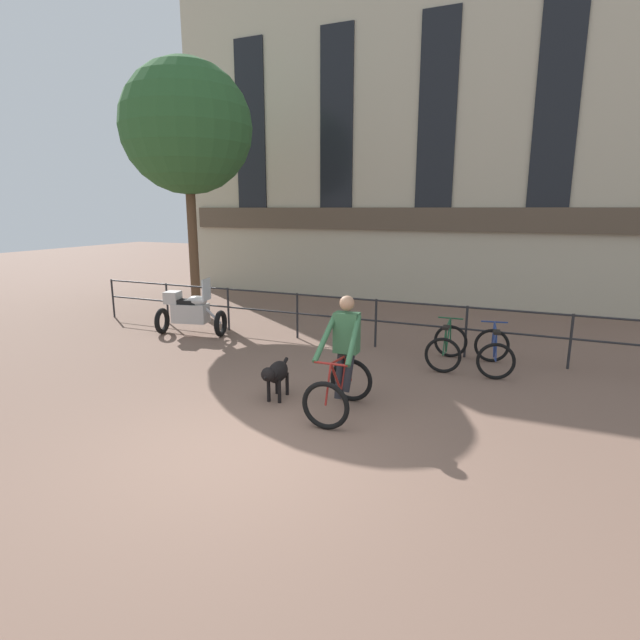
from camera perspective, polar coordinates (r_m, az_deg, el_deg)
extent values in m
plane|color=#7A5B4C|center=(6.42, -8.38, -14.64)|extent=(60.00, 60.00, 0.00)
cylinder|color=#232326|center=(14.77, -22.59, 2.31)|extent=(0.05, 0.05, 1.05)
cylinder|color=#232326|center=(13.48, -17.05, 1.83)|extent=(0.05, 0.05, 1.05)
cylinder|color=#232326|center=(12.35, -10.43, 1.22)|extent=(0.05, 0.05, 1.05)
cylinder|color=#232326|center=(11.42, -2.62, 0.49)|extent=(0.05, 0.05, 1.05)
cylinder|color=#232326|center=(10.74, 6.39, -0.36)|extent=(0.05, 0.05, 1.05)
cylinder|color=#232326|center=(10.35, 16.33, -1.29)|extent=(0.05, 0.05, 1.05)
cylinder|color=#232326|center=(10.30, 26.71, -2.22)|extent=(0.05, 0.05, 1.05)
cylinder|color=#232326|center=(10.64, 6.45, 2.24)|extent=(15.00, 0.04, 0.04)
cylinder|color=#232326|center=(10.72, 6.39, -0.09)|extent=(15.00, 0.04, 0.04)
cube|color=#BCB299|center=(16.24, 13.39, 19.88)|extent=(18.00, 0.60, 10.12)
cube|color=brown|center=(15.74, 12.68, 11.16)|extent=(17.10, 0.12, 0.70)
cube|color=black|center=(18.29, -7.94, 20.84)|extent=(1.10, 0.06, 5.67)
cube|color=black|center=(16.89, 1.90, 21.64)|extent=(1.10, 0.06, 5.67)
cube|color=black|center=(15.99, 13.25, 21.84)|extent=(1.10, 0.06, 5.67)
cube|color=black|center=(15.69, 25.45, 21.19)|extent=(1.10, 0.06, 5.67)
torus|color=black|center=(6.79, 0.63, -9.75)|extent=(0.68, 0.09, 0.68)
torus|color=black|center=(7.76, 3.58, -6.85)|extent=(0.68, 0.09, 0.68)
cylinder|color=maroon|center=(7.08, 1.89, -6.73)|extent=(0.05, 0.49, 0.60)
cylinder|color=maroon|center=(7.39, 2.76, -6.19)|extent=(0.04, 0.23, 0.52)
cylinder|color=maroon|center=(7.09, 2.18, -4.54)|extent=(0.06, 0.66, 0.10)
cylinder|color=maroon|center=(7.57, 3.05, -7.55)|extent=(0.04, 0.44, 0.08)
cylinder|color=maroon|center=(7.58, 3.31, -5.50)|extent=(0.03, 0.27, 0.47)
cylinder|color=maroon|center=(6.78, 0.94, -7.39)|extent=(0.04, 0.23, 0.54)
cylinder|color=maroon|center=(6.78, 1.24, -5.03)|extent=(0.48, 0.05, 0.03)
cube|color=black|center=(7.39, 3.04, -3.94)|extent=(0.13, 0.24, 0.05)
cube|color=#33603D|center=(7.31, 3.07, -1.46)|extent=(0.37, 0.23, 0.60)
sphere|color=#A87A5B|center=(7.21, 3.11, 1.94)|extent=(0.22, 0.22, 0.22)
cylinder|color=#33603D|center=(7.08, 0.60, -2.01)|extent=(0.12, 0.72, 0.60)
cylinder|color=#33603D|center=(6.94, 3.83, -2.34)|extent=(0.17, 0.72, 0.60)
cylinder|color=black|center=(7.42, 2.25, -6.31)|extent=(0.15, 0.32, 0.69)
cylinder|color=black|center=(7.36, 3.29, -6.00)|extent=(0.13, 0.31, 0.58)
ellipsoid|color=black|center=(7.85, -4.85, -5.92)|extent=(0.34, 0.58, 0.32)
cylinder|color=black|center=(7.65, -5.44, -6.25)|extent=(0.20, 0.19, 0.18)
sphere|color=black|center=(7.47, -5.95, -6.21)|extent=(0.21, 0.21, 0.21)
cone|color=black|center=(7.39, -6.23, -6.55)|extent=(0.13, 0.14, 0.12)
cylinder|color=black|center=(8.12, -4.02, -4.79)|extent=(0.08, 0.19, 0.12)
cylinder|color=black|center=(7.81, -5.89, -7.98)|extent=(0.06, 0.06, 0.37)
cylinder|color=black|center=(7.75, -4.67, -8.13)|extent=(0.06, 0.06, 0.37)
cylinder|color=black|center=(8.11, -4.96, -7.15)|extent=(0.06, 0.06, 0.37)
cylinder|color=black|center=(8.06, -3.78, -7.28)|extent=(0.06, 0.06, 0.37)
torus|color=black|center=(11.81, -11.29, -0.40)|extent=(0.26, 0.63, 0.62)
torus|color=black|center=(12.43, -17.59, -0.11)|extent=(0.26, 0.63, 0.62)
cube|color=#B7B2AD|center=(12.06, -14.58, 0.77)|extent=(0.88, 0.57, 0.44)
ellipsoid|color=#B7B2AD|center=(11.93, -13.87, 2.15)|extent=(0.54, 0.42, 0.24)
cube|color=black|center=(12.05, -15.09, 2.04)|extent=(0.61, 0.42, 0.10)
cylinder|color=#B2B2B7|center=(11.84, -12.16, 0.51)|extent=(0.42, 0.15, 0.41)
cube|color=silver|center=(11.78, -12.86, 3.41)|extent=(0.13, 0.44, 0.50)
cube|color=#B7B2AD|center=(12.18, -16.48, 2.50)|extent=(0.39, 0.42, 0.28)
torus|color=black|center=(10.31, 14.69, -2.36)|extent=(0.66, 0.08, 0.66)
torus|color=black|center=(9.31, 13.85, -3.93)|extent=(0.66, 0.08, 0.66)
cylinder|color=#194C2D|center=(9.86, 14.46, -1.64)|extent=(0.05, 0.47, 0.58)
cylinder|color=#194C2D|center=(9.57, 14.20, -2.27)|extent=(0.04, 0.22, 0.51)
cylinder|color=#194C2D|center=(9.71, 14.46, -0.36)|extent=(0.05, 0.63, 0.10)
cylinder|color=#194C2D|center=(9.51, 14.03, -3.74)|extent=(0.04, 0.42, 0.07)
cylinder|color=#194C2D|center=(9.36, 14.03, -2.43)|extent=(0.03, 0.25, 0.46)
cylinder|color=#194C2D|center=(10.16, 14.70, -1.10)|extent=(0.03, 0.21, 0.52)
cylinder|color=#194C2D|center=(10.01, 14.71, 0.20)|extent=(0.48, 0.05, 0.03)
cube|color=black|center=(9.41, 14.20, -0.84)|extent=(0.13, 0.24, 0.05)
torus|color=black|center=(10.22, 19.04, -2.78)|extent=(0.66, 0.16, 0.66)
torus|color=black|center=(9.21, 19.45, -4.47)|extent=(0.66, 0.16, 0.66)
cylinder|color=navy|center=(9.77, 19.28, -2.09)|extent=(0.10, 0.47, 0.58)
cylinder|color=navy|center=(9.47, 19.40, -2.76)|extent=(0.07, 0.22, 0.51)
cylinder|color=navy|center=(9.62, 19.43, -0.81)|extent=(0.13, 0.63, 0.10)
cylinder|color=navy|center=(9.42, 19.35, -4.25)|extent=(0.09, 0.42, 0.07)
cylinder|color=navy|center=(9.27, 19.50, -2.94)|extent=(0.06, 0.25, 0.46)
cylinder|color=navy|center=(10.07, 19.17, -1.51)|extent=(0.06, 0.21, 0.52)
cylinder|color=navy|center=(9.92, 19.32, -0.21)|extent=(0.48, 0.10, 0.03)
cube|color=black|center=(9.32, 19.56, -1.32)|extent=(0.16, 0.26, 0.05)
cylinder|color=brown|center=(14.47, -14.31, 8.72)|extent=(0.26, 0.26, 4.07)
sphere|color=#2D5B2D|center=(14.59, -14.99, 20.49)|extent=(3.46, 3.46, 3.46)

